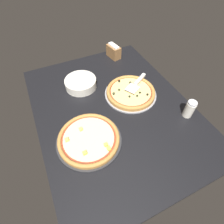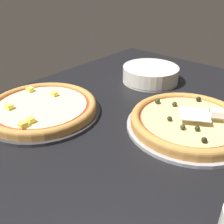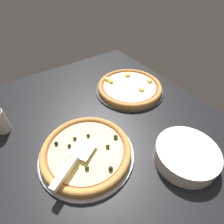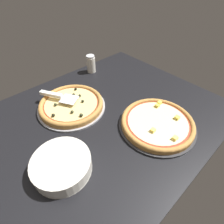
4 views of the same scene
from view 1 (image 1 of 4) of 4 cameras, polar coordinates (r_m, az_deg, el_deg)
name	(u,v)px [view 1 (image 1 of 4)]	position (r cm, az deg, el deg)	size (l,w,h in cm)	color
ground_plane	(113,109)	(117.15, 0.34, 0.93)	(128.26, 98.17, 3.60)	black
pizza_pan_front	(130,94)	(124.59, 6.04, 5.92)	(36.18, 36.18, 1.00)	#939399
pizza_front	(131,92)	(123.18, 6.12, 6.60)	(34.01, 34.01, 4.06)	#B77F3D
pizza_pan_back	(89,140)	(101.36, -7.49, -9.11)	(37.06, 37.06, 1.00)	#2D2D30
pizza_back	(89,138)	(99.68, -7.60, -8.54)	(34.84, 34.84, 3.70)	#B77F3D
serving_spatula	(138,81)	(127.21, 8.63, 9.96)	(15.06, 20.82, 2.00)	silver
plate_stack	(81,83)	(130.25, -10.16, 9.26)	(22.62, 22.62, 6.30)	silver
parmesan_shaker	(190,109)	(117.38, 23.98, 0.93)	(5.93, 5.93, 11.82)	silver
napkin_holder	(114,51)	(158.32, 0.53, 19.20)	(13.83, 9.09, 11.30)	olive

